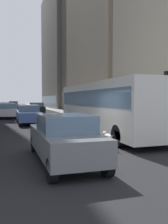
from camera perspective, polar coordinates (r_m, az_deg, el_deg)
ground_plane at (r=45.49m, az=-14.08°, el=0.30°), size 120.00×120.00×0.00m
sidewalk_right at (r=46.22m, az=-7.02°, el=0.51°), size 2.40×110.00×0.15m
building_right_far at (r=59.77m, az=-3.23°, el=14.05°), size 10.57×20.32×27.05m
transit_bus at (r=15.07m, az=4.98°, el=1.72°), size 2.78×11.53×3.05m
car_black_suv at (r=35.02m, az=-10.95°, el=0.88°), size 1.85×4.47×1.62m
car_silver_sedan at (r=56.28m, az=-16.07°, el=1.63°), size 1.95×4.28×1.62m
car_grey_wagon at (r=8.27m, az=-4.65°, el=-6.03°), size 1.74×4.67×1.62m
car_white_van at (r=27.98m, az=-17.39°, el=0.26°), size 1.86×4.12×1.62m
car_blue_hatchback at (r=21.14m, az=-12.85°, el=-0.54°), size 1.74×4.70×1.62m
car_yellow_taxi at (r=36.49m, az=-17.54°, el=0.88°), size 1.82×4.34×1.62m
dalmatian_dog at (r=10.53m, az=5.49°, el=-5.78°), size 0.22×0.96×0.72m
traffic_light_near at (r=13.33m, az=18.85°, el=4.23°), size 0.24×0.41×3.40m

